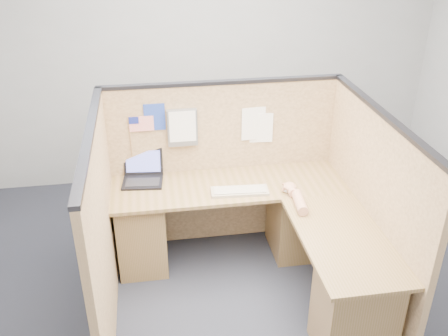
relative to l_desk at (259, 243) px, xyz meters
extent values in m
plane|color=#1F242C|center=(-0.18, -0.29, -0.39)|extent=(5.00, 5.00, 0.00)
plane|color=#9B9FA0|center=(-0.18, 1.96, 1.01)|extent=(5.00, 0.00, 5.00)
cube|color=brown|center=(-0.18, 0.71, 0.36)|extent=(2.05, 0.05, 1.50)
cube|color=#232328|center=(-0.18, 0.71, 1.12)|extent=(2.05, 0.06, 0.03)
cube|color=brown|center=(-1.18, -0.19, 0.36)|extent=(0.05, 1.80, 1.50)
cube|color=#232328|center=(-1.18, -0.19, 1.12)|extent=(0.06, 1.80, 0.03)
cube|color=brown|center=(0.82, -0.19, 0.36)|extent=(0.05, 1.80, 1.50)
cube|color=#232328|center=(0.82, -0.19, 1.12)|extent=(0.06, 1.80, 0.03)
cube|color=brown|center=(-0.18, 0.39, 0.32)|extent=(1.95, 0.60, 0.03)
cube|color=brown|center=(0.49, -0.49, 0.32)|extent=(0.60, 1.15, 0.03)
cube|color=brown|center=(-0.93, 0.39, -0.04)|extent=(0.40, 0.50, 0.70)
cube|color=brown|center=(0.42, 0.39, -0.04)|extent=(0.40, 0.50, 0.70)
cube|color=brown|center=(0.49, -0.81, -0.04)|extent=(0.50, 0.40, 0.70)
cube|color=black|center=(-0.89, 0.53, 0.35)|extent=(0.35, 0.28, 0.02)
cube|color=black|center=(-0.89, 0.68, 0.47)|extent=(0.34, 0.10, 0.22)
cube|color=#484F9D|center=(-0.89, 0.67, 0.47)|extent=(0.29, 0.08, 0.18)
cube|color=gray|center=(-0.12, 0.25, 0.35)|extent=(0.47, 0.19, 0.02)
cube|color=silver|center=(-0.12, 0.25, 0.36)|extent=(0.43, 0.15, 0.01)
ellipsoid|color=#BDBDC1|center=(0.29, 0.19, 0.36)|extent=(0.12, 0.08, 0.05)
ellipsoid|color=tan|center=(0.29, 0.18, 0.39)|extent=(0.10, 0.12, 0.06)
cylinder|color=tan|center=(0.29, 0.13, 0.37)|extent=(0.07, 0.06, 0.07)
cylinder|color=tan|center=(0.30, -0.03, 0.38)|extent=(0.11, 0.30, 0.09)
cube|color=#233CA0|center=(-0.76, 0.68, 0.86)|extent=(0.17, 0.01, 0.23)
cylinder|color=olive|center=(-0.97, 0.67, 0.70)|extent=(0.01, 0.01, 0.35)
cube|color=red|center=(-0.87, 0.67, 0.82)|extent=(0.20, 0.00, 0.13)
cube|color=navy|center=(-0.93, 0.67, 0.85)|extent=(0.08, 0.00, 0.06)
cube|color=slate|center=(-0.53, 0.66, 0.76)|extent=(0.25, 0.05, 0.32)
cube|color=white|center=(-0.53, 0.63, 0.78)|extent=(0.22, 0.01, 0.27)
cube|color=white|center=(0.09, 0.68, 0.75)|extent=(0.23, 0.02, 0.29)
cube|color=white|center=(0.14, 0.68, 0.70)|extent=(0.21, 0.02, 0.27)
camera|label=1|loc=(-0.79, -3.19, 2.40)|focal=40.00mm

